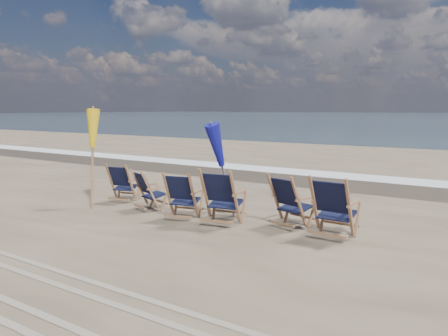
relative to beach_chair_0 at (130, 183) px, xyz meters
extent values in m
cube|color=silver|center=(2.12, 6.84, -0.46)|extent=(200.00, 1.40, 0.01)
cube|color=#42362A|center=(2.12, 5.34, -0.46)|extent=(200.00, 2.60, 0.00)
cylinder|color=#996844|center=(-0.39, -0.75, 0.62)|extent=(0.06, 0.06, 2.18)
cone|color=yellow|center=(-0.39, -0.75, 1.24)|extent=(0.30, 0.30, 0.85)
cylinder|color=#A5A5AD|center=(2.63, -0.03, 0.52)|extent=(0.06, 0.06, 1.97)
cone|color=navy|center=(2.63, -0.03, 1.03)|extent=(0.30, 0.30, 0.85)
camera|label=1|loc=(7.30, -7.16, 1.73)|focal=35.00mm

